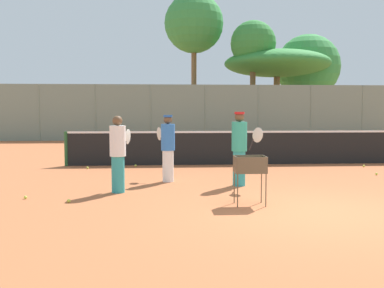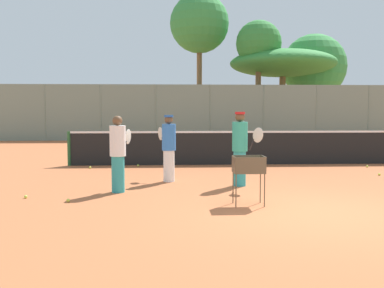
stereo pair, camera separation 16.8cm
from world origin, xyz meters
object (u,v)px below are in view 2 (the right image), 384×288
player_white_outfit (240,148)px  player_yellow_shirt (118,153)px  player_red_cap (169,147)px  ball_cart (249,168)px  parked_car (202,127)px  tennis_net (245,147)px

player_white_outfit → player_yellow_shirt: player_white_outfit is taller
player_red_cap → player_yellow_shirt: (-1.06, -1.37, -0.01)m
player_white_outfit → player_red_cap: 1.77m
ball_cart → player_white_outfit: bearing=85.3°
player_white_outfit → ball_cart: 2.08m
ball_cart → parked_car: size_ratio=0.21×
player_red_cap → parked_car: (2.14, 17.88, -0.18)m
tennis_net → parked_car: bearing=91.1°
player_yellow_shirt → player_red_cap: bearing=-18.1°
player_white_outfit → ball_cart: (-0.17, -2.07, -0.21)m
player_red_cap → ball_cart: player_red_cap is taller
tennis_net → player_white_outfit: (-0.79, -4.01, 0.32)m
tennis_net → player_yellow_shirt: bearing=-126.7°
ball_cart → tennis_net: bearing=81.0°
player_white_outfit → parked_car: player_white_outfit is taller
player_white_outfit → player_yellow_shirt: size_ratio=1.05×
player_red_cap → player_yellow_shirt: 1.73m
player_white_outfit → parked_car: size_ratio=0.40×
player_white_outfit → ball_cart: player_white_outfit is taller
player_yellow_shirt → ball_cart: size_ratio=1.80×
tennis_net → player_yellow_shirt: (-3.47, -4.66, 0.27)m
tennis_net → ball_cart: 6.16m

